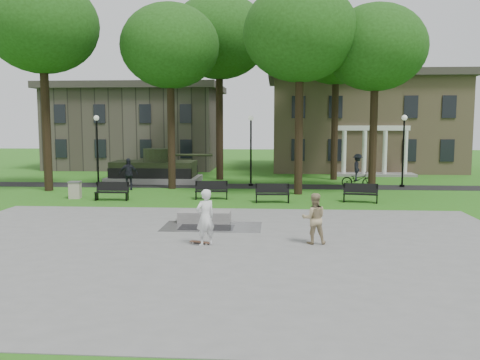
# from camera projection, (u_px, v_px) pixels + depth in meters

# --- Properties ---
(ground) EXTENTS (120.00, 120.00, 0.00)m
(ground) POSITION_uv_depth(u_px,v_px,m) (226.00, 220.00, 22.02)
(ground) COLOR #2C6217
(ground) RESTS_ON ground
(plaza) EXTENTS (22.00, 16.00, 0.02)m
(plaza) POSITION_uv_depth(u_px,v_px,m) (211.00, 249.00, 17.06)
(plaza) COLOR gray
(plaza) RESTS_ON ground
(footpath) EXTENTS (44.00, 2.60, 0.01)m
(footpath) POSITION_uv_depth(u_px,v_px,m) (243.00, 186.00, 33.91)
(footpath) COLOR black
(footpath) RESTS_ON ground
(building_right) EXTENTS (17.00, 12.00, 8.60)m
(building_right) POSITION_uv_depth(u_px,v_px,m) (361.00, 121.00, 46.62)
(building_right) COLOR #9E8460
(building_right) RESTS_ON ground
(building_left) EXTENTS (15.00, 10.00, 7.20)m
(building_left) POSITION_uv_depth(u_px,v_px,m) (138.00, 129.00, 48.64)
(building_left) COLOR #4C443D
(building_left) RESTS_ON ground
(tree_0) EXTENTS (6.80, 6.80, 12.97)m
(tree_0) POSITION_uv_depth(u_px,v_px,m) (42.00, 26.00, 30.64)
(tree_0) COLOR black
(tree_0) RESTS_ON ground
(tree_1) EXTENTS (6.20, 6.20, 11.63)m
(tree_1) POSITION_uv_depth(u_px,v_px,m) (170.00, 47.00, 31.73)
(tree_1) COLOR black
(tree_1) RESTS_ON ground
(tree_2) EXTENTS (6.60, 6.60, 12.16)m
(tree_2) POSITION_uv_depth(u_px,v_px,m) (300.00, 34.00, 29.16)
(tree_2) COLOR black
(tree_2) RESTS_ON ground
(tree_3) EXTENTS (6.00, 6.00, 11.19)m
(tree_3) POSITION_uv_depth(u_px,v_px,m) (376.00, 48.00, 29.92)
(tree_3) COLOR black
(tree_3) RESTS_ON ground
(tree_4) EXTENTS (7.20, 7.20, 13.50)m
(tree_4) POSITION_uv_depth(u_px,v_px,m) (219.00, 37.00, 36.85)
(tree_4) COLOR black
(tree_4) RESTS_ON ground
(tree_5) EXTENTS (6.40, 6.40, 12.44)m
(tree_5) POSITION_uv_depth(u_px,v_px,m) (336.00, 47.00, 36.85)
(tree_5) COLOR black
(tree_5) RESTS_ON ground
(lamp_left) EXTENTS (0.36, 0.36, 4.73)m
(lamp_left) POSITION_uv_depth(u_px,v_px,m) (97.00, 144.00, 34.58)
(lamp_left) COLOR black
(lamp_left) RESTS_ON ground
(lamp_mid) EXTENTS (0.36, 0.36, 4.73)m
(lamp_mid) POSITION_uv_depth(u_px,v_px,m) (251.00, 144.00, 33.86)
(lamp_mid) COLOR black
(lamp_mid) RESTS_ON ground
(lamp_right) EXTENTS (0.36, 0.36, 4.73)m
(lamp_right) POSITION_uv_depth(u_px,v_px,m) (403.00, 145.00, 33.18)
(lamp_right) COLOR black
(lamp_right) RESTS_ON ground
(tank_monument) EXTENTS (7.45, 3.40, 2.40)m
(tank_monument) POSITION_uv_depth(u_px,v_px,m) (155.00, 170.00, 36.24)
(tank_monument) COLOR gray
(tank_monument) RESTS_ON ground
(puddle) EXTENTS (2.20, 1.20, 0.00)m
(puddle) POSITION_uv_depth(u_px,v_px,m) (206.00, 228.00, 20.43)
(puddle) COLOR black
(puddle) RESTS_ON plaza
(concrete_block) EXTENTS (2.21, 1.02, 0.45)m
(concrete_block) POSITION_uv_depth(u_px,v_px,m) (205.00, 216.00, 21.64)
(concrete_block) COLOR gray
(concrete_block) RESTS_ON plaza
(skateboard) EXTENTS (0.80, 0.43, 0.07)m
(skateboard) POSITION_uv_depth(u_px,v_px,m) (201.00, 243.00, 17.69)
(skateboard) COLOR brown
(skateboard) RESTS_ON plaza
(skateboarder) EXTENTS (0.85, 0.81, 1.95)m
(skateboarder) POSITION_uv_depth(u_px,v_px,m) (205.00, 218.00, 17.33)
(skateboarder) COLOR silver
(skateboarder) RESTS_ON plaza
(friend_watching) EXTENTS (0.91, 0.74, 1.78)m
(friend_watching) POSITION_uv_depth(u_px,v_px,m) (314.00, 218.00, 17.63)
(friend_watching) COLOR tan
(friend_watching) RESTS_ON plaza
(pedestrian_walker) EXTENTS (1.24, 0.69, 2.00)m
(pedestrian_walker) POSITION_uv_depth(u_px,v_px,m) (128.00, 174.00, 32.02)
(pedestrian_walker) COLOR black
(pedestrian_walker) RESTS_ON ground
(cyclist) EXTENTS (2.12, 1.25, 2.21)m
(cyclist) POSITION_uv_depth(u_px,v_px,m) (357.00, 174.00, 33.18)
(cyclist) COLOR black
(cyclist) RESTS_ON ground
(park_bench_0) EXTENTS (1.80, 0.53, 1.00)m
(park_bench_0) POSITION_uv_depth(u_px,v_px,m) (112.00, 191.00, 27.73)
(park_bench_0) COLOR black
(park_bench_0) RESTS_ON ground
(park_bench_1) EXTENTS (1.84, 0.70, 1.00)m
(park_bench_1) POSITION_uv_depth(u_px,v_px,m) (212.00, 190.00, 28.18)
(park_bench_1) COLOR black
(park_bench_1) RESTS_ON ground
(park_bench_2) EXTENTS (1.82, 0.61, 1.00)m
(park_bench_2) POSITION_uv_depth(u_px,v_px,m) (272.00, 193.00, 26.96)
(park_bench_2) COLOR black
(park_bench_2) RESTS_ON ground
(park_bench_3) EXTENTS (1.85, 0.83, 1.00)m
(park_bench_3) POSITION_uv_depth(u_px,v_px,m) (360.00, 193.00, 27.01)
(park_bench_3) COLOR black
(park_bench_3) RESTS_ON ground
(trash_bin) EXTENTS (0.75, 0.75, 0.96)m
(trash_bin) POSITION_uv_depth(u_px,v_px,m) (75.00, 190.00, 28.41)
(trash_bin) COLOR #C0AF9E
(trash_bin) RESTS_ON ground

